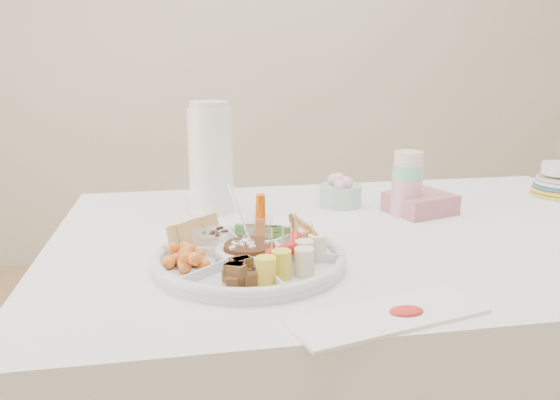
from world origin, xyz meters
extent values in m
cube|color=beige|center=(0.00, 2.00, 1.35)|extent=(4.00, 0.02, 2.70)
cube|color=white|center=(0.00, 0.00, 0.38)|extent=(1.52, 1.02, 0.76)
cylinder|color=white|center=(-0.33, -0.18, 0.78)|extent=(0.48, 0.48, 0.04)
cylinder|color=#4D2D19|center=(-0.33, -0.18, 0.79)|extent=(0.13, 0.13, 0.04)
cylinder|color=silver|center=(0.13, 0.12, 0.87)|extent=(0.09, 0.09, 0.22)
cylinder|color=white|center=(-0.38, 0.24, 0.91)|extent=(0.14, 0.14, 0.30)
cylinder|color=#91B1A0|center=(-0.01, 0.24, 0.80)|extent=(0.15, 0.15, 0.09)
cube|color=#B7707A|center=(0.18, 0.12, 0.78)|extent=(0.19, 0.18, 0.05)
cylinder|color=#EAC557|center=(0.67, 0.23, 0.81)|extent=(0.17, 0.17, 0.10)
cube|color=white|center=(-0.14, -0.45, 0.76)|extent=(0.34, 0.18, 0.01)
camera|label=1|loc=(-0.45, -1.21, 1.16)|focal=35.00mm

